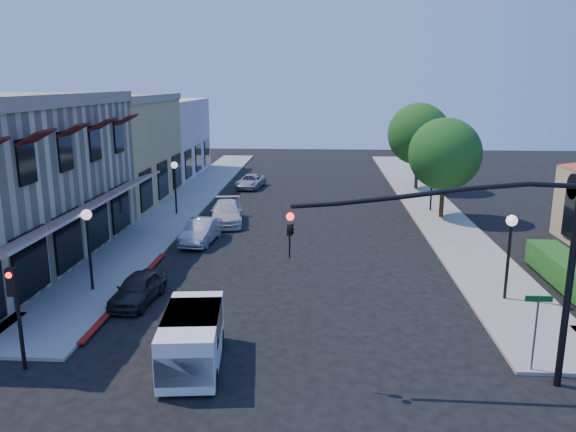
# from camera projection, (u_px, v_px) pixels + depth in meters

# --- Properties ---
(ground) EXTENTS (120.00, 120.00, 0.00)m
(ground) POSITION_uv_depth(u_px,v_px,m) (280.00, 405.00, 15.38)
(ground) COLOR black
(ground) RESTS_ON ground
(sidewalk_left) EXTENTS (3.50, 50.00, 0.12)m
(sidewalk_left) POSITION_uv_depth(u_px,v_px,m) (190.00, 199.00, 42.07)
(sidewalk_left) COLOR gray
(sidewalk_left) RESTS_ON ground
(sidewalk_right) EXTENTS (3.50, 50.00, 0.12)m
(sidewalk_right) POSITION_uv_depth(u_px,v_px,m) (426.00, 202.00, 41.07)
(sidewalk_right) COLOR gray
(sidewalk_right) RESTS_ON ground
(curb_red_strip) EXTENTS (0.25, 10.00, 0.06)m
(curb_red_strip) POSITION_uv_depth(u_px,v_px,m) (130.00, 293.00, 23.54)
(curb_red_strip) COLOR maroon
(curb_red_strip) RESTS_ON ground
(yellow_stucco_building) EXTENTS (10.00, 12.00, 7.60)m
(yellow_stucco_building) POSITION_uv_depth(u_px,v_px,m) (93.00, 150.00, 40.62)
(yellow_stucco_building) COLOR tan
(yellow_stucco_building) RESTS_ON ground
(pink_stucco_building) EXTENTS (10.00, 12.00, 7.00)m
(pink_stucco_building) POSITION_uv_depth(u_px,v_px,m) (144.00, 138.00, 52.34)
(pink_stucco_building) COLOR beige
(pink_stucco_building) RESTS_ON ground
(hedge) EXTENTS (1.40, 8.00, 1.10)m
(hedge) POSITION_uv_depth(u_px,v_px,m) (575.00, 294.00, 23.44)
(hedge) COLOR #1C4E16
(hedge) RESTS_ON ground
(street_tree_a) EXTENTS (4.56, 4.56, 6.48)m
(street_tree_a) POSITION_uv_depth(u_px,v_px,m) (445.00, 154.00, 35.24)
(street_tree_a) COLOR black
(street_tree_a) RESTS_ON ground
(street_tree_b) EXTENTS (4.94, 4.94, 7.02)m
(street_tree_b) POSITION_uv_depth(u_px,v_px,m) (419.00, 134.00, 44.87)
(street_tree_b) COLOR black
(street_tree_b) RESTS_ON ground
(signal_mast_arm) EXTENTS (8.01, 0.39, 6.00)m
(signal_mast_arm) POSITION_uv_depth(u_px,v_px,m) (494.00, 250.00, 15.54)
(signal_mast_arm) COLOR black
(signal_mast_arm) RESTS_ON ground
(secondary_signal) EXTENTS (0.28, 0.42, 3.32)m
(secondary_signal) POSITION_uv_depth(u_px,v_px,m) (15.00, 300.00, 16.66)
(secondary_signal) COLOR black
(secondary_signal) RESTS_ON ground
(street_name_sign) EXTENTS (0.80, 0.06, 2.50)m
(street_name_sign) POSITION_uv_depth(u_px,v_px,m) (536.00, 321.00, 16.68)
(street_name_sign) COLOR #595B5E
(street_name_sign) RESTS_ON ground
(lamppost_left_near) EXTENTS (0.44, 0.44, 3.57)m
(lamppost_left_near) POSITION_uv_depth(u_px,v_px,m) (88.00, 229.00, 22.99)
(lamppost_left_near) COLOR black
(lamppost_left_near) RESTS_ON ground
(lamppost_left_far) EXTENTS (0.44, 0.44, 3.57)m
(lamppost_left_far) POSITION_uv_depth(u_px,v_px,m) (175.00, 174.00, 36.58)
(lamppost_left_far) COLOR black
(lamppost_left_far) RESTS_ON ground
(lamppost_right_near) EXTENTS (0.44, 0.44, 3.57)m
(lamppost_right_near) POSITION_uv_depth(u_px,v_px,m) (510.00, 236.00, 22.01)
(lamppost_right_near) COLOR black
(lamppost_right_near) RESTS_ON ground
(lamppost_right_far) EXTENTS (0.44, 0.44, 3.57)m
(lamppost_right_far) POSITION_uv_depth(u_px,v_px,m) (433.00, 172.00, 37.54)
(lamppost_right_far) COLOR black
(lamppost_right_far) RESTS_ON ground
(white_van) EXTENTS (2.08, 4.04, 1.72)m
(white_van) POSITION_uv_depth(u_px,v_px,m) (192.00, 337.00, 17.21)
(white_van) COLOR silver
(white_van) RESTS_ON ground
(parked_car_a) EXTENTS (1.73, 3.57, 1.18)m
(parked_car_a) POSITION_uv_depth(u_px,v_px,m) (138.00, 288.00, 22.39)
(parked_car_a) COLOR black
(parked_car_a) RESTS_ON ground
(parked_car_b) EXTENTS (1.76, 4.07, 1.30)m
(parked_car_b) POSITION_uv_depth(u_px,v_px,m) (201.00, 231.00, 30.71)
(parked_car_b) COLOR #ADAFB3
(parked_car_b) RESTS_ON ground
(parked_car_c) EXTENTS (2.54, 4.91, 1.36)m
(parked_car_c) POSITION_uv_depth(u_px,v_px,m) (227.00, 213.00, 34.91)
(parked_car_c) COLOR #BBBCB9
(parked_car_c) RESTS_ON ground
(parked_car_d) EXTENTS (2.37, 4.21, 1.11)m
(parked_car_d) POSITION_uv_depth(u_px,v_px,m) (251.00, 181.00, 46.58)
(parked_car_d) COLOR #AFB1B5
(parked_car_d) RESTS_ON ground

